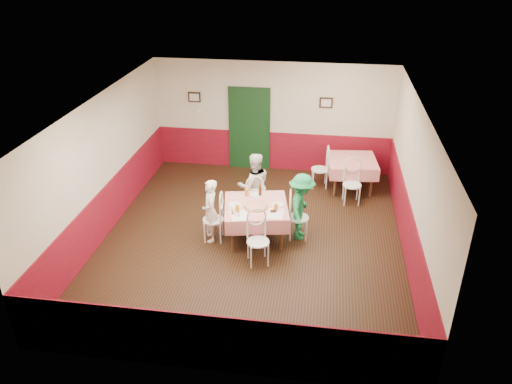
# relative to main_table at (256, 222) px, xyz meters

# --- Properties ---
(floor) EXTENTS (7.00, 7.00, 0.00)m
(floor) POSITION_rel_main_table_xyz_m (-0.07, -0.04, -0.38)
(floor) COLOR black
(floor) RESTS_ON ground
(ceiling) EXTENTS (7.00, 7.00, 0.00)m
(ceiling) POSITION_rel_main_table_xyz_m (-0.07, -0.04, 2.42)
(ceiling) COLOR white
(ceiling) RESTS_ON back_wall
(back_wall) EXTENTS (6.00, 0.10, 2.80)m
(back_wall) POSITION_rel_main_table_xyz_m (-0.07, 3.46, 1.02)
(back_wall) COLOR beige
(back_wall) RESTS_ON ground
(front_wall) EXTENTS (6.00, 0.10, 2.80)m
(front_wall) POSITION_rel_main_table_xyz_m (-0.07, -3.54, 1.02)
(front_wall) COLOR beige
(front_wall) RESTS_ON ground
(left_wall) EXTENTS (0.10, 7.00, 2.80)m
(left_wall) POSITION_rel_main_table_xyz_m (-3.07, -0.04, 1.02)
(left_wall) COLOR beige
(left_wall) RESTS_ON ground
(right_wall) EXTENTS (0.10, 7.00, 2.80)m
(right_wall) POSITION_rel_main_table_xyz_m (2.93, -0.04, 1.02)
(right_wall) COLOR beige
(right_wall) RESTS_ON ground
(wainscot_back) EXTENTS (6.00, 0.03, 1.00)m
(wainscot_back) POSITION_rel_main_table_xyz_m (-0.07, 3.45, 0.12)
(wainscot_back) COLOR maroon
(wainscot_back) RESTS_ON ground
(wainscot_front) EXTENTS (6.00, 0.03, 1.00)m
(wainscot_front) POSITION_rel_main_table_xyz_m (-0.07, -3.52, 0.12)
(wainscot_front) COLOR maroon
(wainscot_front) RESTS_ON ground
(wainscot_left) EXTENTS (0.03, 7.00, 1.00)m
(wainscot_left) POSITION_rel_main_table_xyz_m (-3.05, -0.04, 0.12)
(wainscot_left) COLOR maroon
(wainscot_left) RESTS_ON ground
(wainscot_right) EXTENTS (0.03, 7.00, 1.00)m
(wainscot_right) POSITION_rel_main_table_xyz_m (2.92, -0.04, 0.12)
(wainscot_right) COLOR maroon
(wainscot_right) RESTS_ON ground
(door) EXTENTS (0.96, 0.06, 2.10)m
(door) POSITION_rel_main_table_xyz_m (-0.67, 3.41, 0.68)
(door) COLOR black
(door) RESTS_ON ground
(picture_left) EXTENTS (0.32, 0.03, 0.26)m
(picture_left) POSITION_rel_main_table_xyz_m (-2.07, 3.41, 1.48)
(picture_left) COLOR black
(picture_left) RESTS_ON back_wall
(picture_right) EXTENTS (0.32, 0.03, 0.26)m
(picture_right) POSITION_rel_main_table_xyz_m (1.23, 3.41, 1.48)
(picture_right) COLOR black
(picture_right) RESTS_ON back_wall
(thermostat) EXTENTS (0.10, 0.03, 0.10)m
(thermostat) POSITION_rel_main_table_xyz_m (-1.97, 3.41, 1.12)
(thermostat) COLOR white
(thermostat) RESTS_ON back_wall
(main_table) EXTENTS (1.43, 1.43, 0.77)m
(main_table) POSITION_rel_main_table_xyz_m (0.00, 0.00, 0.00)
(main_table) COLOR red
(main_table) RESTS_ON ground
(second_table) EXTENTS (1.23, 1.23, 0.77)m
(second_table) POSITION_rel_main_table_xyz_m (1.94, 2.55, 0.00)
(second_table) COLOR red
(second_table) RESTS_ON ground
(chair_left) EXTENTS (0.45, 0.45, 0.90)m
(chair_left) POSITION_rel_main_table_xyz_m (-0.83, -0.16, 0.08)
(chair_left) COLOR white
(chair_left) RESTS_ON ground
(chair_right) EXTENTS (0.46, 0.46, 0.90)m
(chair_right) POSITION_rel_main_table_xyz_m (0.83, 0.16, 0.08)
(chair_right) COLOR white
(chair_right) RESTS_ON ground
(chair_far) EXTENTS (0.50, 0.50, 0.90)m
(chair_far) POSITION_rel_main_table_xyz_m (-0.16, 0.83, 0.08)
(chair_far) COLOR white
(chair_far) RESTS_ON ground
(chair_near) EXTENTS (0.53, 0.53, 0.90)m
(chair_near) POSITION_rel_main_table_xyz_m (0.16, -0.83, 0.08)
(chair_near) COLOR white
(chair_near) RESTS_ON ground
(chair_second_a) EXTENTS (0.46, 0.46, 0.90)m
(chair_second_a) POSITION_rel_main_table_xyz_m (1.19, 2.55, 0.08)
(chair_second_a) COLOR white
(chair_second_a) RESTS_ON ground
(chair_second_b) EXTENTS (0.46, 0.46, 0.90)m
(chair_second_b) POSITION_rel_main_table_xyz_m (1.94, 1.80, 0.08)
(chair_second_b) COLOR white
(chair_second_b) RESTS_ON ground
(pizza) EXTENTS (0.51, 0.51, 0.03)m
(pizza) POSITION_rel_main_table_xyz_m (0.01, -0.08, 0.40)
(pizza) COLOR #B74723
(pizza) RESTS_ON main_table
(plate_left) EXTENTS (0.29, 0.29, 0.01)m
(plate_left) POSITION_rel_main_table_xyz_m (-0.42, -0.07, 0.39)
(plate_left) COLOR white
(plate_left) RESTS_ON main_table
(plate_right) EXTENTS (0.29, 0.29, 0.01)m
(plate_right) POSITION_rel_main_table_xyz_m (0.42, 0.07, 0.39)
(plate_right) COLOR white
(plate_right) RESTS_ON main_table
(plate_far) EXTENTS (0.29, 0.29, 0.01)m
(plate_far) POSITION_rel_main_table_xyz_m (-0.05, 0.42, 0.39)
(plate_far) COLOR white
(plate_far) RESTS_ON main_table
(glass_a) EXTENTS (0.09, 0.09, 0.14)m
(glass_a) POSITION_rel_main_table_xyz_m (-0.32, -0.31, 0.46)
(glass_a) COLOR #BF7219
(glass_a) RESTS_ON main_table
(glass_b) EXTENTS (0.09, 0.09, 0.14)m
(glass_b) POSITION_rel_main_table_xyz_m (0.41, -0.16, 0.45)
(glass_b) COLOR #BF7219
(glass_b) RESTS_ON main_table
(glass_c) EXTENTS (0.09, 0.09, 0.14)m
(glass_c) POSITION_rel_main_table_xyz_m (-0.25, 0.37, 0.46)
(glass_c) COLOR #BF7219
(glass_c) RESTS_ON main_table
(beer_bottle) EXTENTS (0.07, 0.07, 0.23)m
(beer_bottle) POSITION_rel_main_table_xyz_m (0.03, 0.40, 0.50)
(beer_bottle) COLOR #381C0A
(beer_bottle) RESTS_ON main_table
(shaker_a) EXTENTS (0.04, 0.04, 0.09)m
(shaker_a) POSITION_rel_main_table_xyz_m (-0.33, -0.48, 0.43)
(shaker_a) COLOR silver
(shaker_a) RESTS_ON main_table
(shaker_b) EXTENTS (0.04, 0.04, 0.09)m
(shaker_b) POSITION_rel_main_table_xyz_m (-0.26, -0.50, 0.43)
(shaker_b) COLOR silver
(shaker_b) RESTS_ON main_table
(shaker_c) EXTENTS (0.04, 0.04, 0.09)m
(shaker_c) POSITION_rel_main_table_xyz_m (-0.39, -0.44, 0.43)
(shaker_c) COLOR #B23319
(shaker_c) RESTS_ON main_table
(menu_left) EXTENTS (0.41, 0.48, 0.00)m
(menu_left) POSITION_rel_main_table_xyz_m (-0.26, -0.45, 0.39)
(menu_left) COLOR white
(menu_left) RESTS_ON main_table
(menu_right) EXTENTS (0.31, 0.41, 0.00)m
(menu_right) POSITION_rel_main_table_xyz_m (0.42, -0.28, 0.39)
(menu_right) COLOR white
(menu_right) RESTS_ON main_table
(wallet) EXTENTS (0.12, 0.11, 0.02)m
(wallet) POSITION_rel_main_table_xyz_m (0.36, -0.21, 0.40)
(wallet) COLOR black
(wallet) RESTS_ON main_table
(diner_left) EXTENTS (0.44, 0.55, 1.31)m
(diner_left) POSITION_rel_main_table_xyz_m (-0.88, -0.17, 0.28)
(diner_left) COLOR gray
(diner_left) RESTS_ON ground
(diner_far) EXTENTS (0.87, 0.78, 1.47)m
(diner_far) POSITION_rel_main_table_xyz_m (-0.17, 0.88, 0.36)
(diner_far) COLOR gray
(diner_far) RESTS_ON ground
(diner_right) EXTENTS (0.56, 0.93, 1.39)m
(diner_right) POSITION_rel_main_table_xyz_m (0.88, 0.17, 0.32)
(diner_right) COLOR gray
(diner_right) RESTS_ON ground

